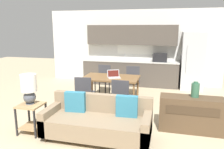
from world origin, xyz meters
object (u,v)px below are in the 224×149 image
at_px(dining_chair_far_left, 103,78).
at_px(laptop, 114,76).
at_px(dining_chair_near_right, 122,96).
at_px(couch, 98,121).
at_px(table_lamp, 29,87).
at_px(side_table, 31,114).
at_px(dining_chair_far_right, 133,80).
at_px(credenza, 191,114).
at_px(dining_table, 111,79).
at_px(dining_chair_near_left, 84,92).
at_px(vase, 195,90).
at_px(refrigerator, 192,61).

distance_m(dining_chair_far_left, laptop, 1.07).
bearing_deg(dining_chair_far_left, dining_chair_near_right, -55.29).
distance_m(couch, table_lamp, 1.49).
distance_m(side_table, dining_chair_far_left, 2.92).
bearing_deg(dining_chair_far_right, credenza, -59.11).
distance_m(couch, credenza, 1.85).
distance_m(dining_table, credenza, 2.30).
bearing_deg(table_lamp, dining_chair_far_right, 60.56).
bearing_deg(dining_chair_near_right, dining_chair_far_right, -85.77).
height_order(dining_table, side_table, dining_table).
relative_size(dining_chair_near_right, dining_chair_far_right, 1.00).
distance_m(couch, dining_chair_near_right, 1.10).
bearing_deg(credenza, dining_chair_near_right, 166.91).
xyz_separation_m(dining_table, dining_chair_near_left, (-0.47, -0.77, -0.17)).
xyz_separation_m(table_lamp, dining_chair_far_left, (0.65, 2.83, -0.41)).
bearing_deg(dining_chair_far_left, vase, -33.21).
height_order(dining_chair_near_right, dining_chair_far_right, same).
bearing_deg(refrigerator, credenza, -95.46).
bearing_deg(dining_table, table_lamp, -119.14).
xyz_separation_m(refrigerator, dining_chair_far_right, (-1.80, -1.35, -0.44)).
height_order(vase, dining_chair_far_right, vase).
bearing_deg(side_table, couch, 5.63).
bearing_deg(vase, side_table, -164.12).
relative_size(dining_table, laptop, 3.73).
distance_m(vase, laptop, 2.21).
height_order(couch, dining_chair_far_right, dining_chair_far_right).
bearing_deg(side_table, table_lamp, 134.49).
bearing_deg(refrigerator, dining_chair_near_left, -133.14).
height_order(couch, dining_chair_near_right, dining_chair_near_right).
bearing_deg(dining_chair_far_right, dining_chair_far_left, 172.56).
height_order(refrigerator, dining_chair_far_right, refrigerator).
xyz_separation_m(credenza, laptop, (-1.86, 1.13, 0.45)).
bearing_deg(dining_chair_far_left, credenza, -34.36).
height_order(dining_table, vase, vase).
distance_m(dining_chair_far_left, dining_chair_far_right, 0.93).
bearing_deg(vase, credenza, -146.04).
distance_m(dining_chair_near_right, dining_chair_near_left, 0.94).
relative_size(refrigerator, credenza, 1.57).
height_order(table_lamp, credenza, table_lamp).
relative_size(vase, dining_chair_far_left, 0.34).
distance_m(dining_table, dining_chair_far_left, 0.97).
bearing_deg(table_lamp, dining_chair_near_right, 36.33).
height_order(credenza, dining_chair_near_left, dining_chair_near_left).
bearing_deg(laptop, dining_chair_far_left, 97.88).
height_order(credenza, dining_chair_far_left, dining_chair_far_left).
xyz_separation_m(dining_table, vase, (2.01, -1.14, 0.16)).
height_order(dining_table, dining_chair_near_right, dining_chair_near_right).
xyz_separation_m(side_table, vase, (3.10, 0.88, 0.46)).
relative_size(table_lamp, dining_chair_near_left, 0.65).
distance_m(side_table, credenza, 3.16).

